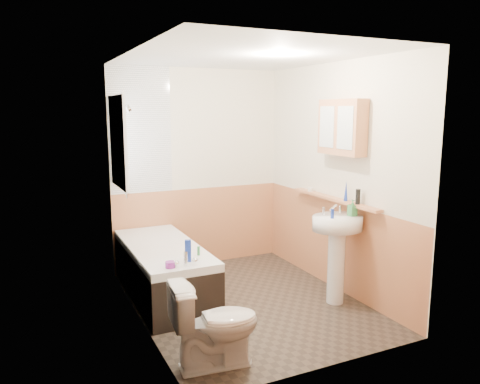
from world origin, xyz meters
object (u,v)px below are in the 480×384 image
Objects in this scene: toilet at (215,324)px; medicine_cabinet at (342,127)px; pine_shelf at (334,199)px; bathtub at (164,270)px; sink at (337,241)px.

medicine_cabinet reaches higher than toilet.
pine_shelf reaches higher than toilet.
toilet is at bearing -91.12° from bathtub.
pine_shelf is (1.80, 0.94, 0.68)m from toilet.
medicine_cabinet is (-0.03, -0.13, 0.78)m from pine_shelf.
sink and pine_shelf have the same top height.
pine_shelf reaches higher than bathtub.
bathtub reaches higher than toilet.
medicine_cabinet reaches higher than sink.
bathtub is 1.53m from toilet.
bathtub is 1.62× the size of sink.
medicine_cabinet is (1.77, 0.81, 1.47)m from toilet.
sink is 0.54m from pine_shelf.
pine_shelf is (1.77, -0.59, 0.73)m from bathtub.
medicine_cabinet is at bearing -58.66° from toilet.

